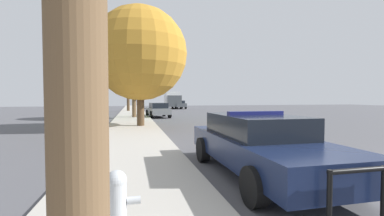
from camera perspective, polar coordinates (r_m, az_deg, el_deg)
The scene contains 11 objects.
ground_plane at distance 7.82m, azimuth 28.81°, elevation -11.52°, with size 110.00×110.00×0.00m, color #4F4F54.
sidewalk_left at distance 5.90m, azimuth -12.95°, elevation -15.13°, with size 3.00×110.00×0.13m.
police_car at distance 6.31m, azimuth 14.68°, elevation -7.52°, with size 2.16×5.23×1.50m.
fire_hydrant at distance 3.60m, azimuth -16.41°, elevation -18.68°, with size 0.60×0.26×0.77m.
traffic_light at distance 29.27m, azimuth -10.34°, elevation 6.12°, with size 3.57×0.35×5.26m.
car_background_distant at distance 43.57m, azimuth -2.91°, elevation 0.82°, with size 2.07×4.39×1.40m.
car_background_midblock at distance 24.42m, azimuth -7.53°, elevation -0.36°, with size 2.17×4.18×1.37m.
box_truck at distance 44.74m, azimuth -4.40°, elevation 1.89°, with size 2.67×6.57×2.90m.
tree_sidewalk_far at distance 35.28m, azimuth -14.04°, elevation 7.56°, with size 3.80×3.80×6.94m.
tree_sidewalk_near at distance 16.23m, azimuth -11.45°, elevation 11.74°, with size 5.70×5.70×7.25m.
tree_sidewalk_mid at distance 23.50m, azimuth -12.81°, elevation 8.28°, with size 4.75×4.75×6.58m.
Camera 1 is at (-5.10, -5.64, 1.82)m, focal length 24.00 mm.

